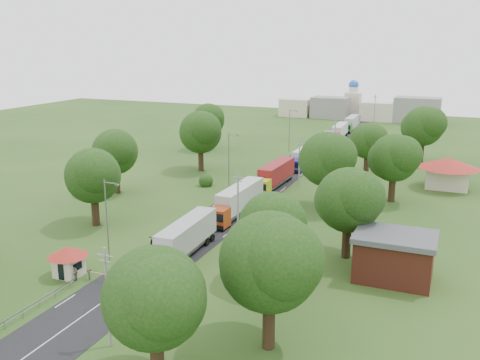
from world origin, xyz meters
The scene contains 45 objects.
ground centered at (0.00, 0.00, 0.00)m, with size 260.00×260.00×0.00m, color #224717.
road centered at (0.00, 20.00, 0.00)m, with size 8.00×200.00×0.04m, color black.
boom_barrier centered at (-1.36, -25.00, 0.89)m, with size 9.22×0.35×1.18m.
guard_booth centered at (-7.20, -25.00, 2.16)m, with size 4.40×4.40×3.45m.
guard_rail centered at (-5.00, -35.00, 0.00)m, with size 0.10×17.00×1.70m, color slate, non-canonical shape.
info_sign centered at (5.20, 35.00, 3.00)m, with size 0.12×3.10×4.10m.
pole_0 centered at (5.50, -35.00, 4.68)m, with size 1.60×0.24×9.00m.
pole_1 centered at (5.50, -7.00, 4.68)m, with size 1.60×0.24×9.00m.
pole_2 centered at (5.50, 21.00, 4.68)m, with size 1.60×0.24×9.00m.
pole_3 centered at (5.50, 49.00, 4.68)m, with size 1.60×0.24×9.00m.
pole_4 centered at (5.50, 77.00, 4.68)m, with size 1.60×0.24×9.00m.
pole_5 centered at (5.50, 105.00, 4.68)m, with size 1.60×0.24×9.00m.
lamp_0 centered at (-5.35, -20.00, 5.55)m, with size 2.03×0.22×10.00m.
lamp_1 centered at (-5.35, 15.00, 5.55)m, with size 2.03×0.22×10.00m.
lamp_2 centered at (-5.35, 50.00, 5.55)m, with size 2.03×0.22×10.00m.
tree_0 centered at (11.99, -37.84, 7.22)m, with size 8.80×8.80×11.07m.
tree_1 centered at (17.99, -29.83, 7.85)m, with size 9.60×9.60×12.05m.
tree_2 centered at (13.99, -17.86, 6.60)m, with size 8.00×8.00×10.10m.
tree_3 centered at (19.99, -7.84, 7.22)m, with size 8.80×8.80×11.07m.
tree_4 centered at (12.99, 10.17, 7.85)m, with size 9.60×9.60×12.05m.
tree_5 centered at (21.99, 18.16, 7.22)m, with size 8.80×8.80×11.07m.
tree_6 centered at (14.99, 35.14, 6.60)m, with size 8.00×8.00×10.10m.
tree_7 centered at (23.99, 50.17, 7.85)m, with size 9.60×9.60×12.05m.
tree_10 centered at (-15.01, -9.84, 7.22)m, with size 8.80×8.80×11.07m.
tree_11 centered at (-22.01, 5.16, 7.22)m, with size 8.80×8.80×11.07m.
tree_12 centered at (-16.01, 25.17, 7.85)m, with size 9.60×9.60×12.05m.
tree_13 centered at (-24.01, 45.16, 7.22)m, with size 8.80×8.80×11.07m.
house_brick centered at (26.00, -12.00, 2.65)m, with size 8.60×6.60×5.20m.
house_cream centered at (30.00, 30.00, 3.64)m, with size 10.08×10.08×5.80m.
distant_town centered at (0.68, 110.00, 3.49)m, with size 52.00×8.00×8.00m.
church centered at (-4.00, 118.00, 5.39)m, with size 5.00×5.00×12.30m.
truck_0 centered at (1.83, -15.34, 2.21)m, with size 3.00×15.07×4.17m.
truck_1 centered at (1.65, 1.97, 2.24)m, with size 2.87×15.23×4.22m.
truck_2 centered at (1.66, 18.99, 2.22)m, with size 2.91×15.11×4.18m.
truck_3 centered at (1.91, 36.65, 1.99)m, with size 2.65×13.54×3.75m.
truck_4 centered at (2.21, 53.23, 2.12)m, with size 3.01×14.48×4.00m.
truck_5 centered at (1.78, 70.59, 2.04)m, with size 2.73×13.91×3.85m.
truck_6 centered at (1.79, 87.14, 2.06)m, with size 2.53×14.02×3.89m.
car_lane_front centered at (-1.00, -21.45, 0.72)m, with size 1.70×4.24×1.44m, color black.
car_lane_mid centered at (-1.00, -18.00, 0.69)m, with size 1.47×4.21×1.39m, color #A0A2A8.
car_lane_rear centered at (-2.53, -12.00, 0.69)m, with size 1.93×4.76×1.38m, color black.
car_verge_near centered at (7.75, 7.34, 0.73)m, with size 2.43×5.27×1.46m, color silver.
car_verge_far centered at (5.50, 33.12, 0.83)m, with size 1.97×4.90×1.67m, color #53555A.
pedestrian_near centered at (-0.76, -26.97, 0.80)m, with size 0.59×0.38×1.60m, color gray.
pedestrian_booth centered at (-5.91, -25.73, 0.90)m, with size 0.88×0.68×1.80m, color gray.
Camera 1 is at (31.29, -68.19, 25.25)m, focal length 40.00 mm.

